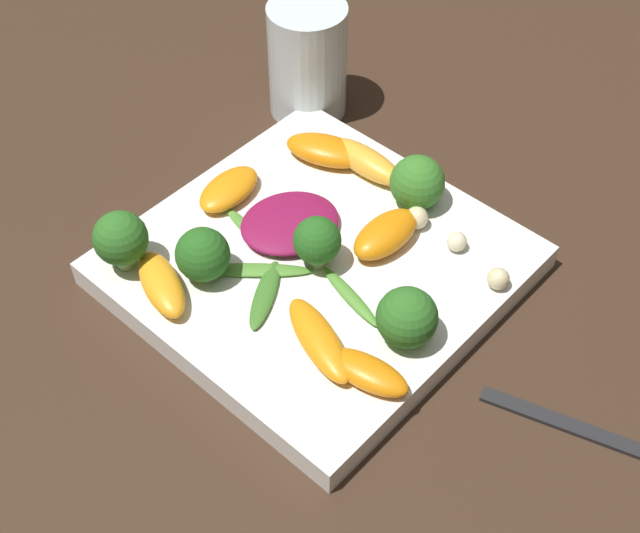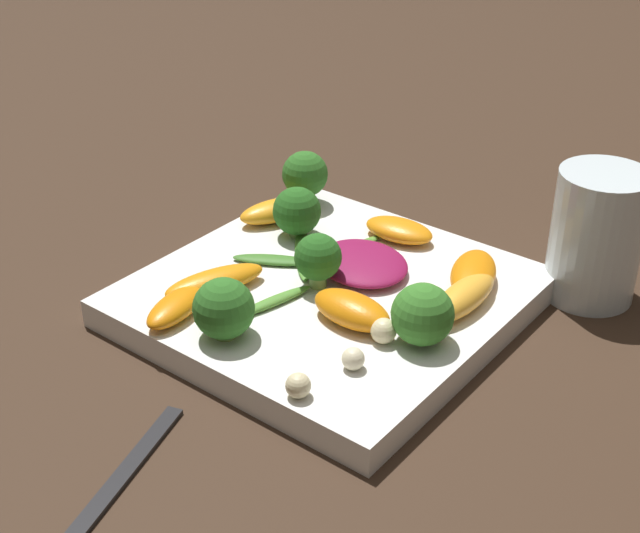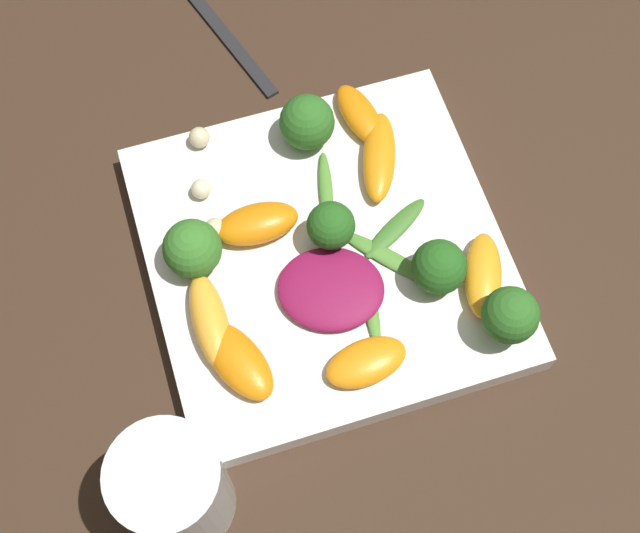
% 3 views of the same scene
% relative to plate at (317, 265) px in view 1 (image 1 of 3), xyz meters
% --- Properties ---
extents(ground_plane, '(2.40, 2.40, 0.00)m').
position_rel_plate_xyz_m(ground_plane, '(0.00, 0.00, -0.01)').
color(ground_plane, '#382619').
extents(plate, '(0.26, 0.26, 0.02)m').
position_rel_plate_xyz_m(plate, '(0.00, 0.00, 0.00)').
color(plate, white).
rests_on(plate, ground_plane).
extents(drinking_glass, '(0.07, 0.07, 0.11)m').
position_rel_plate_xyz_m(drinking_glass, '(-0.15, 0.15, 0.04)').
color(drinking_glass, silver).
rests_on(drinking_glass, ground_plane).
extents(fork, '(0.17, 0.07, 0.01)m').
position_rel_plate_xyz_m(fork, '(0.26, 0.03, -0.01)').
color(fork, '#262628').
rests_on(fork, ground_plane).
extents(radicchio_leaf_0, '(0.09, 0.10, 0.01)m').
position_rel_plate_xyz_m(radicchio_leaf_0, '(-0.03, 0.01, 0.02)').
color(radicchio_leaf_0, maroon).
rests_on(radicchio_leaf_0, plate).
extents(orange_segment_0, '(0.07, 0.05, 0.02)m').
position_rel_plate_xyz_m(orange_segment_0, '(-0.06, -0.10, 0.02)').
color(orange_segment_0, orange).
rests_on(orange_segment_0, plate).
extents(orange_segment_1, '(0.03, 0.06, 0.02)m').
position_rel_plate_xyz_m(orange_segment_1, '(0.03, 0.04, 0.02)').
color(orange_segment_1, orange).
rests_on(orange_segment_1, plate).
extents(orange_segment_2, '(0.07, 0.04, 0.02)m').
position_rel_plate_xyz_m(orange_segment_2, '(0.10, -0.06, 0.02)').
color(orange_segment_2, orange).
rests_on(orange_segment_2, plate).
extents(orange_segment_3, '(0.08, 0.06, 0.02)m').
position_rel_plate_xyz_m(orange_segment_3, '(-0.07, 0.09, 0.02)').
color(orange_segment_3, orange).
rests_on(orange_segment_3, plate).
extents(orange_segment_4, '(0.08, 0.05, 0.02)m').
position_rel_plate_xyz_m(orange_segment_4, '(0.06, -0.06, 0.02)').
color(orange_segment_4, orange).
rests_on(orange_segment_4, plate).
extents(orange_segment_5, '(0.08, 0.03, 0.02)m').
position_rel_plate_xyz_m(orange_segment_5, '(-0.03, 0.10, 0.02)').
color(orange_segment_5, '#FCAD33').
rests_on(orange_segment_5, plate).
extents(orange_segment_6, '(0.04, 0.06, 0.02)m').
position_rel_plate_xyz_m(orange_segment_6, '(-0.10, -0.00, 0.02)').
color(orange_segment_6, orange).
rests_on(orange_segment_6, plate).
extents(broccoli_floret_0, '(0.04, 0.04, 0.05)m').
position_rel_plate_xyz_m(broccoli_floret_0, '(-0.10, -0.10, 0.04)').
color(broccoli_floret_0, '#84AD5B').
rests_on(broccoli_floret_0, plate).
extents(broccoli_floret_1, '(0.04, 0.04, 0.04)m').
position_rel_plate_xyz_m(broccoli_floret_1, '(0.02, 0.10, 0.03)').
color(broccoli_floret_1, '#84AD5B').
rests_on(broccoli_floret_1, plate).
extents(broccoli_floret_2, '(0.04, 0.04, 0.04)m').
position_rel_plate_xyz_m(broccoli_floret_2, '(0.01, -0.01, 0.04)').
color(broccoli_floret_2, '#84AD5B').
rests_on(broccoli_floret_2, plate).
extents(broccoli_floret_3, '(0.04, 0.04, 0.04)m').
position_rel_plate_xyz_m(broccoli_floret_3, '(0.10, -0.02, 0.03)').
color(broccoli_floret_3, '#7A9E51').
rests_on(broccoli_floret_3, plate).
extents(broccoli_floret_4, '(0.04, 0.04, 0.04)m').
position_rel_plate_xyz_m(broccoli_floret_4, '(-0.05, -0.07, 0.03)').
color(broccoli_floret_4, '#84AD5B').
rests_on(broccoli_floret_4, plate).
extents(arugula_sprig_0, '(0.08, 0.07, 0.00)m').
position_rel_plate_xyz_m(arugula_sprig_0, '(-0.02, -0.04, 0.01)').
color(arugula_sprig_0, '#518E33').
rests_on(arugula_sprig_0, plate).
extents(arugula_sprig_1, '(0.07, 0.02, 0.00)m').
position_rel_plate_xyz_m(arugula_sprig_1, '(-0.05, -0.02, 0.01)').
color(arugula_sprig_1, '#518E33').
rests_on(arugula_sprig_1, plate).
extents(arugula_sprig_2, '(0.05, 0.07, 0.01)m').
position_rel_plate_xyz_m(arugula_sprig_2, '(0.00, -0.06, 0.01)').
color(arugula_sprig_2, '#3D7528').
rests_on(arugula_sprig_2, plate).
extents(arugula_sprig_3, '(0.07, 0.03, 0.01)m').
position_rel_plate_xyz_m(arugula_sprig_3, '(0.05, -0.02, 0.01)').
color(arugula_sprig_3, '#518E33').
rests_on(arugula_sprig_3, plate).
extents(macadamia_nut_0, '(0.02, 0.02, 0.02)m').
position_rel_plate_xyz_m(macadamia_nut_0, '(0.04, 0.08, 0.02)').
color(macadamia_nut_0, beige).
rests_on(macadamia_nut_0, plate).
extents(macadamia_nut_1, '(0.02, 0.02, 0.02)m').
position_rel_plate_xyz_m(macadamia_nut_1, '(0.07, 0.08, 0.02)').
color(macadamia_nut_1, beige).
rests_on(macadamia_nut_1, plate).
extents(macadamia_nut_2, '(0.02, 0.02, 0.02)m').
position_rel_plate_xyz_m(macadamia_nut_2, '(0.12, 0.07, 0.02)').
color(macadamia_nut_2, beige).
rests_on(macadamia_nut_2, plate).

